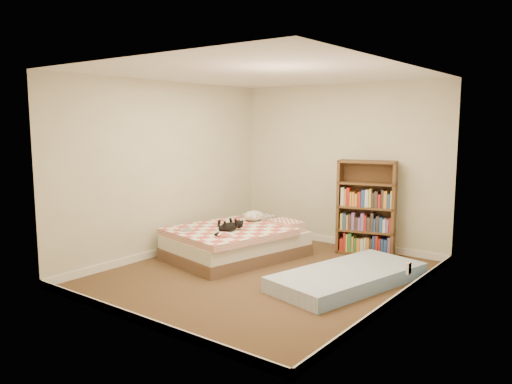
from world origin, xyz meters
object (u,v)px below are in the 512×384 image
Objects in this scene: bookshelf at (367,219)px; black_cat at (230,227)px; white_dog at (254,216)px; floor_mattress at (348,277)px; bed at (238,242)px.

bookshelf is 2.03m from black_cat.
bookshelf is 2.21× the size of black_cat.
bookshelf is 1.67m from white_dog.
floor_mattress is at bearing -87.81° from bookshelf.
black_cat reaches higher than bed.
black_cat is at bearing -144.25° from bookshelf.
black_cat is 0.79m from white_dog.
white_dog is at bearing 111.59° from black_cat.
bookshelf is at bearing 33.17° from white_dog.
white_dog is (-1.47, -0.80, 0.00)m from bookshelf.
bed is 1.83m from floor_mattress.
bookshelf reaches higher than bed.
bed reaches higher than floor_mattress.
bookshelf is 4.09× the size of white_dog.
white_dog is at bearing 175.15° from floor_mattress.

